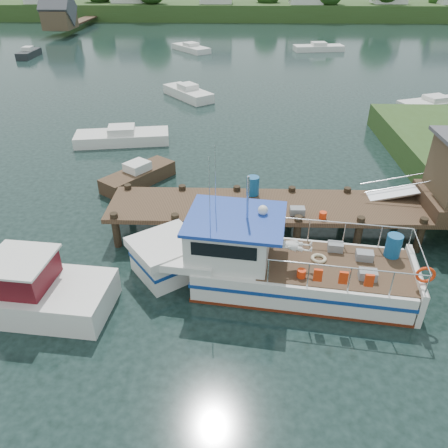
{
  "coord_description": "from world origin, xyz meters",
  "views": [
    {
      "loc": [
        -0.53,
        -16.47,
        10.49
      ],
      "look_at": [
        -1.0,
        -1.5,
        1.3
      ],
      "focal_mm": 35.0,
      "sensor_mm": 36.0,
      "label": 1
    }
  ],
  "objects_px": {
    "dock": "(405,189)",
    "moored_far": "(319,48)",
    "lobster_boat": "(266,263)",
    "moored_rowboat": "(138,176)",
    "moored_a": "(122,137)",
    "moored_b": "(188,93)",
    "moored_d": "(191,48)",
    "work_boat": "(3,289)",
    "moored_c": "(435,103)",
    "moored_e": "(29,53)"
  },
  "relations": [
    {
      "from": "work_boat",
      "to": "lobster_boat",
      "type": "bearing_deg",
      "value": 14.79
    },
    {
      "from": "moored_a",
      "to": "moored_b",
      "type": "xyz_separation_m",
      "value": [
        3.22,
        10.87,
        0.03
      ]
    },
    {
      "from": "moored_far",
      "to": "moored_a",
      "type": "distance_m",
      "value": 38.1
    },
    {
      "from": "moored_rowboat",
      "to": "moored_a",
      "type": "relative_size",
      "value": 0.68
    },
    {
      "from": "dock",
      "to": "moored_a",
      "type": "xyz_separation_m",
      "value": [
        -14.58,
        10.69,
        -1.83
      ]
    },
    {
      "from": "dock",
      "to": "moored_b",
      "type": "distance_m",
      "value": 24.44
    },
    {
      "from": "lobster_boat",
      "to": "moored_far",
      "type": "relative_size",
      "value": 1.64
    },
    {
      "from": "work_boat",
      "to": "moored_e",
      "type": "height_order",
      "value": "work_boat"
    },
    {
      "from": "moored_rowboat",
      "to": "moored_d",
      "type": "xyz_separation_m",
      "value": [
        -0.9,
        38.9,
        -0.07
      ]
    },
    {
      "from": "lobster_boat",
      "to": "work_boat",
      "type": "distance_m",
      "value": 9.26
    },
    {
      "from": "work_boat",
      "to": "moored_d",
      "type": "xyz_separation_m",
      "value": [
        1.85,
        48.64,
        -0.29
      ]
    },
    {
      "from": "lobster_boat",
      "to": "moored_far",
      "type": "height_order",
      "value": "lobster_boat"
    },
    {
      "from": "moored_a",
      "to": "moored_e",
      "type": "distance_m",
      "value": 33.54
    },
    {
      "from": "moored_b",
      "to": "moored_rowboat",
      "type": "bearing_deg",
      "value": -76.43
    },
    {
      "from": "dock",
      "to": "moored_far",
      "type": "bearing_deg",
      "value": 85.63
    },
    {
      "from": "dock",
      "to": "moored_rowboat",
      "type": "height_order",
      "value": "dock"
    },
    {
      "from": "moored_a",
      "to": "moored_e",
      "type": "bearing_deg",
      "value": 133.54
    },
    {
      "from": "lobster_boat",
      "to": "moored_b",
      "type": "bearing_deg",
      "value": 110.15
    },
    {
      "from": "dock",
      "to": "lobster_boat",
      "type": "xyz_separation_m",
      "value": [
        -5.92,
        -3.6,
        -1.3
      ]
    },
    {
      "from": "lobster_boat",
      "to": "moored_d",
      "type": "xyz_separation_m",
      "value": [
        -7.29,
        47.17,
        -0.55
      ]
    },
    {
      "from": "moored_rowboat",
      "to": "moored_a",
      "type": "bearing_deg",
      "value": 87.53
    },
    {
      "from": "lobster_boat",
      "to": "moored_c",
      "type": "height_order",
      "value": "lobster_boat"
    },
    {
      "from": "moored_b",
      "to": "moored_d",
      "type": "xyz_separation_m",
      "value": [
        -1.85,
        22.01,
        -0.05
      ]
    },
    {
      "from": "moored_a",
      "to": "moored_c",
      "type": "height_order",
      "value": "moored_a"
    },
    {
      "from": "dock",
      "to": "moored_d",
      "type": "xyz_separation_m",
      "value": [
        -13.21,
        43.57,
        -1.85
      ]
    },
    {
      "from": "dock",
      "to": "moored_far",
      "type": "relative_size",
      "value": 2.52
    },
    {
      "from": "moored_far",
      "to": "moored_c",
      "type": "relative_size",
      "value": 1.03
    },
    {
      "from": "moored_a",
      "to": "moored_b",
      "type": "distance_m",
      "value": 11.33
    },
    {
      "from": "moored_rowboat",
      "to": "moored_a",
      "type": "distance_m",
      "value": 6.43
    },
    {
      "from": "moored_rowboat",
      "to": "moored_c",
      "type": "bearing_deg",
      "value": 11.37
    },
    {
      "from": "moored_rowboat",
      "to": "moored_a",
      "type": "height_order",
      "value": "moored_rowboat"
    },
    {
      "from": "dock",
      "to": "moored_a",
      "type": "height_order",
      "value": "dock"
    },
    {
      "from": "moored_b",
      "to": "moored_c",
      "type": "distance_m",
      "value": 20.46
    },
    {
      "from": "moored_rowboat",
      "to": "moored_c",
      "type": "distance_m",
      "value": 25.83
    },
    {
      "from": "moored_b",
      "to": "moored_e",
      "type": "height_order",
      "value": "moored_e"
    },
    {
      "from": "moored_far",
      "to": "moored_b",
      "type": "xyz_separation_m",
      "value": [
        -14.74,
        -22.73,
        0.04
      ]
    },
    {
      "from": "lobster_boat",
      "to": "moored_far",
      "type": "bearing_deg",
      "value": 86.96
    },
    {
      "from": "lobster_boat",
      "to": "moored_b",
      "type": "distance_m",
      "value": 25.74
    },
    {
      "from": "lobster_boat",
      "to": "moored_a",
      "type": "xyz_separation_m",
      "value": [
        -8.66,
        14.29,
        -0.53
      ]
    },
    {
      "from": "moored_c",
      "to": "moored_d",
      "type": "distance_m",
      "value": 32.89
    },
    {
      "from": "work_boat",
      "to": "moored_b",
      "type": "height_order",
      "value": "work_boat"
    },
    {
      "from": "moored_a",
      "to": "moored_d",
      "type": "relative_size",
      "value": 1.01
    },
    {
      "from": "work_boat",
      "to": "moored_b",
      "type": "relative_size",
      "value": 1.52
    },
    {
      "from": "work_boat",
      "to": "moored_rowboat",
      "type": "bearing_deg",
      "value": 79.9
    },
    {
      "from": "lobster_boat",
      "to": "moored_e",
      "type": "height_order",
      "value": "lobster_boat"
    },
    {
      "from": "work_boat",
      "to": "moored_a",
      "type": "xyz_separation_m",
      "value": [
        0.48,
        15.76,
        -0.27
      ]
    },
    {
      "from": "moored_rowboat",
      "to": "moored_c",
      "type": "height_order",
      "value": "moored_rowboat"
    },
    {
      "from": "lobster_boat",
      "to": "dock",
      "type": "bearing_deg",
      "value": 39.24
    },
    {
      "from": "moored_b",
      "to": "moored_d",
      "type": "relative_size",
      "value": 0.88
    },
    {
      "from": "moored_c",
      "to": "moored_d",
      "type": "relative_size",
      "value": 1.04
    }
  ]
}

